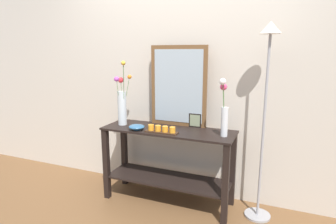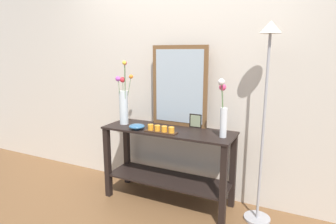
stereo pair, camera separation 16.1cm
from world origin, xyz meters
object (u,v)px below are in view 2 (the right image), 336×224
candle_tray (161,130)px  picture_frame_small (196,121)px  tall_vase_left (124,102)px  decorative_bowl (137,126)px  console_table (168,157)px  floor_lamp (266,92)px  mirror_leaning (179,86)px  vase_right (223,112)px

candle_tray → picture_frame_small: (0.23, 0.31, 0.04)m
tall_vase_left → decorative_bowl: tall_vase_left is taller
console_table → tall_vase_left: bearing=-178.8°
decorative_bowl → picture_frame_small: bearing=32.2°
candle_tray → floor_lamp: floor_lamp is taller
mirror_leaning → vase_right: 0.59m
console_table → floor_lamp: bearing=3.6°
decorative_bowl → floor_lamp: 1.25m
tall_vase_left → floor_lamp: 1.42m
candle_tray → decorative_bowl: bearing=-179.2°
picture_frame_small → floor_lamp: 0.77m
floor_lamp → mirror_leaning: bearing=171.3°
decorative_bowl → mirror_leaning: bearing=45.9°
console_table → decorative_bowl: bearing=-153.6°
console_table → candle_tray: bearing=-94.5°
candle_tray → picture_frame_small: bearing=53.1°
picture_frame_small → decorative_bowl: (-0.50, -0.32, -0.04)m
mirror_leaning → decorative_bowl: size_ratio=5.23×
vase_right → decorative_bowl: bearing=-172.5°
mirror_leaning → candle_tray: bearing=-98.5°
candle_tray → floor_lamp: bearing=11.9°
console_table → candle_tray: 0.34m
vase_right → picture_frame_small: (-0.33, 0.21, -0.16)m
tall_vase_left → mirror_leaning: bearing=19.9°
candle_tray → vase_right: bearing=10.6°
tall_vase_left → decorative_bowl: 0.34m
console_table → picture_frame_small: bearing=38.5°
console_table → picture_frame_small: (0.22, 0.18, 0.36)m
candle_tray → console_table: bearing=85.5°
vase_right → candle_tray: vase_right is taller
tall_vase_left → vase_right: 1.07m
tall_vase_left → candle_tray: tall_vase_left is taller
picture_frame_small → tall_vase_left: bearing=-165.6°
tall_vase_left → picture_frame_small: 0.78m
candle_tray → tall_vase_left: bearing=166.2°
candle_tray → floor_lamp: 1.01m
tall_vase_left → floor_lamp: bearing=2.7°
vase_right → candle_tray: (-0.56, -0.11, -0.21)m
tall_vase_left → candle_tray: (0.50, -0.12, -0.21)m
vase_right → candle_tray: size_ratio=1.67×
console_table → candle_tray: size_ratio=4.16×
decorative_bowl → candle_tray: bearing=0.8°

